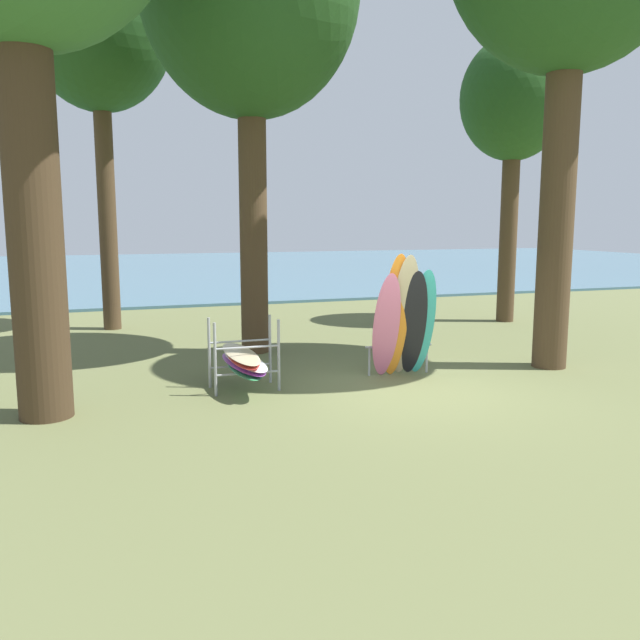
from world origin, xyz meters
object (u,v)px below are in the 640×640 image
(board_storage_rack, at_px, (243,360))
(tree_mid_behind, at_px, (514,103))
(tree_far_left_back, at_px, (98,29))
(leaning_board_pile, at_px, (404,321))

(board_storage_rack, bearing_deg, tree_mid_behind, 30.29)
(tree_mid_behind, height_order, board_storage_rack, tree_mid_behind)
(tree_mid_behind, xyz_separation_m, tree_far_left_back, (-10.98, 2.27, 1.59))
(leaning_board_pile, distance_m, board_storage_rack, 3.11)
(tree_mid_behind, relative_size, board_storage_rack, 3.78)
(tree_far_left_back, bearing_deg, board_storage_rack, -75.00)
(board_storage_rack, bearing_deg, leaning_board_pile, -1.24)
(tree_mid_behind, bearing_deg, tree_far_left_back, 168.33)
(tree_mid_behind, distance_m, leaning_board_pile, 9.44)
(tree_far_left_back, xyz_separation_m, board_storage_rack, (2.01, -7.50, -7.26))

